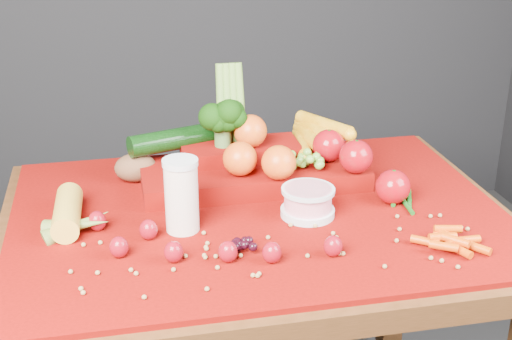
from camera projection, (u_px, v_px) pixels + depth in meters
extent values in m
cube|color=#331D0B|center=(258.00, 226.00, 1.56)|extent=(1.10, 0.80, 0.05)
cube|color=#331D0B|center=(58.00, 312.00, 1.91)|extent=(0.06, 0.06, 0.70)
cube|color=#331D0B|center=(394.00, 273.00, 2.09)|extent=(0.06, 0.06, 0.70)
cube|color=#770603|center=(258.00, 213.00, 1.55)|extent=(1.05, 0.75, 0.01)
cylinder|color=silver|center=(182.00, 195.00, 1.43)|extent=(0.07, 0.07, 0.16)
cylinder|color=silver|center=(180.00, 162.00, 1.41)|extent=(0.07, 0.07, 0.01)
cylinder|color=silver|center=(307.00, 212.00, 1.52)|extent=(0.12, 0.12, 0.02)
cylinder|color=pink|center=(308.00, 198.00, 1.51)|extent=(0.10, 0.10, 0.05)
cylinder|color=silver|center=(308.00, 190.00, 1.50)|extent=(0.11, 0.11, 0.01)
ellipsoid|color=maroon|center=(148.00, 230.00, 1.42)|extent=(0.04, 0.04, 0.04)
cone|color=#0F440C|center=(148.00, 221.00, 1.41)|extent=(0.03, 0.03, 0.01)
ellipsoid|color=maroon|center=(119.00, 247.00, 1.35)|extent=(0.04, 0.04, 0.04)
cone|color=#0F440C|center=(118.00, 238.00, 1.34)|extent=(0.03, 0.03, 0.01)
ellipsoid|color=maroon|center=(174.00, 252.00, 1.34)|extent=(0.04, 0.04, 0.04)
cone|color=#0F440C|center=(173.00, 242.00, 1.33)|extent=(0.03, 0.03, 0.01)
ellipsoid|color=maroon|center=(228.00, 252.00, 1.34)|extent=(0.04, 0.04, 0.04)
cone|color=#0F440C|center=(228.00, 242.00, 1.33)|extent=(0.03, 0.03, 0.01)
ellipsoid|color=maroon|center=(272.00, 253.00, 1.33)|extent=(0.04, 0.04, 0.04)
cone|color=#0F440C|center=(272.00, 243.00, 1.33)|extent=(0.03, 0.03, 0.01)
ellipsoid|color=maroon|center=(333.00, 246.00, 1.36)|extent=(0.04, 0.04, 0.04)
cone|color=#0F440C|center=(334.00, 237.00, 1.35)|extent=(0.03, 0.03, 0.01)
ellipsoid|color=maroon|center=(174.00, 206.00, 1.52)|extent=(0.04, 0.04, 0.04)
cone|color=#0F440C|center=(173.00, 197.00, 1.51)|extent=(0.03, 0.03, 0.01)
ellipsoid|color=maroon|center=(97.00, 221.00, 1.45)|extent=(0.04, 0.04, 0.04)
cone|color=#0F440C|center=(96.00, 212.00, 1.45)|extent=(0.03, 0.03, 0.01)
cylinder|color=gold|center=(67.00, 212.00, 1.48)|extent=(0.06, 0.18, 0.06)
ellipsoid|color=brown|center=(136.00, 167.00, 1.68)|extent=(0.10, 0.07, 0.07)
cube|color=#770603|center=(253.00, 174.00, 1.67)|extent=(0.52, 0.22, 0.04)
cube|color=#770603|center=(241.00, 151.00, 1.70)|extent=(0.28, 0.12, 0.03)
sphere|color=#96000C|center=(356.00, 157.00, 1.61)|extent=(0.08, 0.08, 0.08)
sphere|color=#96000C|center=(393.00, 187.00, 1.57)|extent=(0.08, 0.08, 0.08)
sphere|color=#96000C|center=(329.00, 146.00, 1.68)|extent=(0.08, 0.08, 0.08)
sphere|color=#BF3B16|center=(240.00, 159.00, 1.60)|extent=(0.08, 0.08, 0.08)
sphere|color=#BF3B16|center=(279.00, 163.00, 1.58)|extent=(0.08, 0.08, 0.08)
sphere|color=#BF3B16|center=(250.00, 131.00, 1.66)|extent=(0.08, 0.08, 0.08)
cylinder|color=gold|center=(302.00, 144.00, 1.75)|extent=(0.06, 0.18, 0.04)
cylinder|color=gold|center=(310.00, 137.00, 1.75)|extent=(0.04, 0.18, 0.04)
cylinder|color=gold|center=(318.00, 131.00, 1.74)|extent=(0.08, 0.18, 0.04)
cylinder|color=gold|center=(324.00, 125.00, 1.74)|extent=(0.11, 0.18, 0.04)
cylinder|color=#3F662D|center=(223.00, 137.00, 1.68)|extent=(0.04, 0.04, 0.04)
cylinder|color=olive|center=(221.00, 110.00, 1.69)|extent=(0.03, 0.06, 0.22)
cylinder|color=olive|center=(228.00, 110.00, 1.70)|extent=(0.02, 0.06, 0.22)
cylinder|color=olive|center=(234.00, 109.00, 1.70)|extent=(0.02, 0.06, 0.22)
cylinder|color=olive|center=(241.00, 109.00, 1.70)|extent=(0.03, 0.06, 0.22)
cylinder|color=black|center=(180.00, 138.00, 1.70)|extent=(0.25, 0.12, 0.05)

